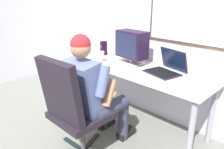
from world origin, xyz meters
TOP-DOWN VIEW (x-y plane):
  - wall_rear at (0.01, 2.56)m, footprint 5.49×0.08m
  - desk at (-0.10, 2.19)m, footprint 1.81×0.61m
  - office_chair at (-0.11, 1.23)m, footprint 0.59×0.61m
  - person_seated at (-0.12, 1.50)m, footprint 0.54×0.77m
  - crt_monitor at (-0.25, 2.24)m, footprint 0.40×0.23m
  - laptop at (0.24, 2.28)m, footprint 0.43×0.41m
  - wine_glass at (-0.58, 2.05)m, footprint 0.08×0.08m
  - desk_speaker at (-0.79, 2.29)m, footprint 0.07×0.09m
  - coffee_mug at (0.59, 2.07)m, footprint 0.08×0.08m

SIDE VIEW (x-z plane):
  - office_chair at x=-0.11m, z-range 0.06..1.11m
  - person_seated at x=-0.12m, z-range 0.03..1.26m
  - desk at x=-0.10m, z-range 0.29..1.02m
  - coffee_mug at x=0.59m, z-range 0.74..0.82m
  - laptop at x=0.24m, z-range 0.68..0.93m
  - wine_glass at x=-0.58m, z-range 0.76..0.89m
  - desk_speaker at x=-0.79m, z-range 0.74..0.93m
  - crt_monitor at x=-0.25m, z-range 0.77..1.18m
  - wall_rear at x=0.01m, z-range 0.01..2.75m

